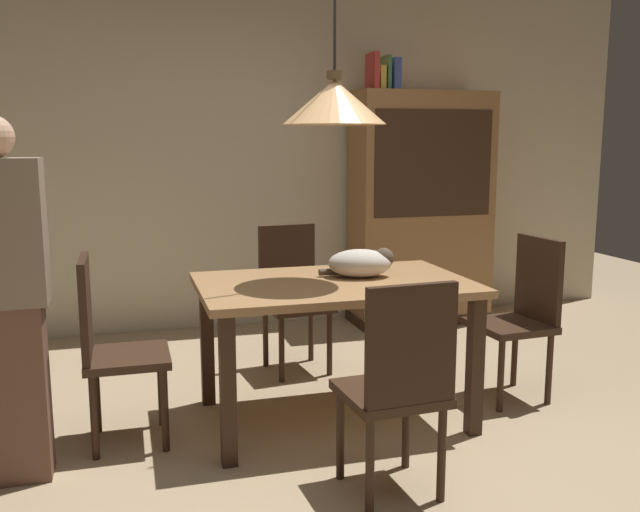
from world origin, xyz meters
name	(u,v)px	position (x,y,z in m)	size (l,w,h in m)	color
ground	(364,466)	(0.00, 0.00, 0.00)	(10.00, 10.00, 0.00)	tan
back_wall	(253,143)	(0.00, 2.65, 1.45)	(6.40, 0.10, 2.90)	beige
dining_table	(334,300)	(0.03, 0.57, 0.65)	(1.40, 0.90, 0.75)	#A87A4C
chair_right_side	(522,311)	(1.16, 0.58, 0.51)	(0.43, 0.43, 0.93)	#382316
chair_far_back	(292,291)	(0.02, 1.45, 0.51)	(0.44, 0.44, 0.93)	#382316
chair_near_front	(399,381)	(0.03, -0.30, 0.51)	(0.42, 0.42, 0.93)	#382316
chair_left_side	(110,343)	(-1.10, 0.57, 0.51)	(0.40, 0.40, 0.93)	#382316
cat_sleeping	(362,263)	(0.20, 0.64, 0.83)	(0.40, 0.29, 0.16)	beige
pendant_lamp	(335,101)	(0.03, 0.57, 1.66)	(0.52, 0.52, 1.30)	#E0A86B
hutch_bookcase	(421,213)	(1.30, 2.32, 0.89)	(1.12, 0.45, 1.85)	olive
book_red_tall	(372,71)	(0.87, 2.32, 1.99)	(0.04, 0.22, 0.28)	#B73833
book_yellow_short	(379,78)	(0.93, 2.32, 1.94)	(0.04, 0.20, 0.18)	gold
book_green_slim	(385,73)	(0.98, 2.32, 1.98)	(0.03, 0.20, 0.26)	#427A4C
book_blue_wide	(392,75)	(1.04, 2.32, 1.97)	(0.06, 0.24, 0.24)	#384C93
person_standing	(5,303)	(-1.51, 0.33, 0.79)	(0.36, 0.22, 1.58)	brown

